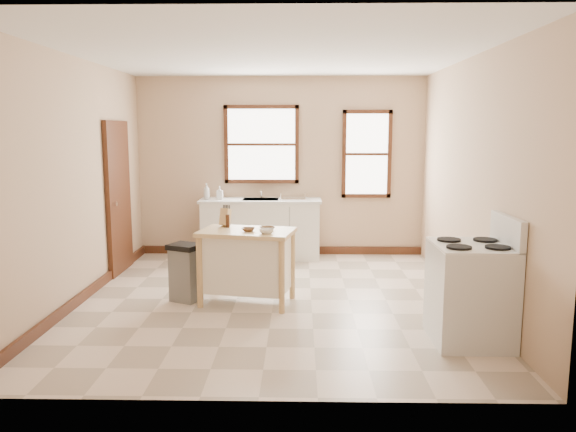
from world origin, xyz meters
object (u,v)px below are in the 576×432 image
(dish_rack, at_px, (293,196))
(kitchen_island, at_px, (247,267))
(soap_bottle_b, at_px, (220,193))
(pepper_grinder, at_px, (228,221))
(bowl_c, at_px, (266,231))
(bowl_a, at_px, (248,230))
(bowl_b, at_px, (267,228))
(soap_bottle_a, at_px, (207,191))
(gas_stove, at_px, (471,279))
(trash_bin, at_px, (186,272))
(knife_block, at_px, (225,218))

(dish_rack, distance_m, kitchen_island, 2.40)
(soap_bottle_b, xyz_separation_m, pepper_grinder, (0.39, -2.11, -0.09))
(dish_rack, relative_size, bowl_c, 2.45)
(kitchen_island, bearing_deg, bowl_a, -58.69)
(bowl_b, bearing_deg, bowl_a, -158.98)
(soap_bottle_b, distance_m, bowl_a, 2.44)
(dish_rack, bearing_deg, soap_bottle_a, -156.48)
(bowl_c, bearing_deg, dish_rack, 84.03)
(bowl_b, bearing_deg, gas_stove, -30.55)
(gas_stove, bearing_deg, soap_bottle_b, 129.45)
(dish_rack, relative_size, trash_bin, 0.58)
(trash_bin, bearing_deg, soap_bottle_a, 117.86)
(soap_bottle_a, distance_m, gas_stove, 4.58)
(soap_bottle_b, distance_m, pepper_grinder, 2.15)
(kitchen_island, distance_m, knife_block, 0.64)
(soap_bottle_b, distance_m, knife_block, 2.07)
(soap_bottle_a, relative_size, bowl_b, 1.55)
(soap_bottle_a, bearing_deg, trash_bin, -75.43)
(dish_rack, xyz_separation_m, trash_bin, (-1.22, -2.22, -0.63))
(kitchen_island, xyz_separation_m, bowl_a, (0.02, -0.07, 0.44))
(bowl_a, bearing_deg, pepper_grinder, 137.58)
(kitchen_island, xyz_separation_m, trash_bin, (-0.72, 0.06, -0.09))
(dish_rack, xyz_separation_m, knife_block, (-0.77, -2.03, -0.02))
(soap_bottle_a, xyz_separation_m, knife_block, (0.55, -2.01, -0.09))
(trash_bin, distance_m, gas_stove, 3.17)
(pepper_grinder, height_order, trash_bin, pepper_grinder)
(kitchen_island, height_order, bowl_c, bowl_c)
(knife_block, height_order, pepper_grinder, knife_block)
(bowl_c, relative_size, trash_bin, 0.24)
(soap_bottle_b, relative_size, knife_block, 1.01)
(dish_rack, xyz_separation_m, pepper_grinder, (-0.74, -2.11, -0.04))
(dish_rack, bearing_deg, knife_block, -88.22)
(kitchen_island, height_order, bowl_b, bowl_b)
(bowl_c, height_order, trash_bin, bowl_c)
(bowl_c, distance_m, trash_bin, 1.13)
(soap_bottle_a, bearing_deg, dish_rack, 12.81)
(knife_block, height_order, bowl_b, knife_block)
(kitchen_island, height_order, knife_block, knife_block)
(bowl_c, relative_size, gas_stove, 0.13)
(pepper_grinder, relative_size, bowl_c, 0.95)
(kitchen_island, height_order, pepper_grinder, pepper_grinder)
(bowl_b, height_order, bowl_c, bowl_c)
(bowl_b, bearing_deg, trash_bin, 177.13)
(soap_bottle_a, distance_m, dish_rack, 1.33)
(bowl_a, xyz_separation_m, bowl_b, (0.21, 0.08, 0.00))
(kitchen_island, relative_size, bowl_c, 6.56)
(soap_bottle_b, height_order, bowl_a, soap_bottle_b)
(bowl_c, bearing_deg, gas_stove, -25.51)
(soap_bottle_a, relative_size, dish_rack, 0.63)
(dish_rack, distance_m, bowl_a, 2.40)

